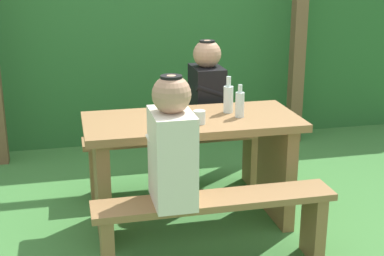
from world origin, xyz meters
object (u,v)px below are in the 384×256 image
(bench_near, at_px, (215,218))
(bench_far, at_px, (175,151))
(drinking_glass, at_px, (199,117))
(bottle_right, at_px, (228,98))
(picnic_table, at_px, (192,153))
(bottle_left, at_px, (240,104))
(person_black_coat, at_px, (207,91))
(person_white_shirt, at_px, (172,145))

(bench_near, xyz_separation_m, bench_far, (0.00, 1.17, 0.00))
(bench_far, height_order, drinking_glass, drinking_glass)
(bottle_right, bearing_deg, bench_far, 117.95)
(picnic_table, distance_m, bottle_left, 0.46)
(bench_near, relative_size, bottle_left, 6.49)
(bench_far, xyz_separation_m, drinking_glass, (0.02, -0.72, 0.48))
(bench_near, height_order, bottle_left, bottle_left)
(picnic_table, distance_m, drinking_glass, 0.32)
(bench_far, xyz_separation_m, person_black_coat, (0.25, -0.00, 0.46))
(picnic_table, bearing_deg, bottle_right, 16.41)
(drinking_glass, distance_m, bottle_left, 0.31)
(picnic_table, bearing_deg, bench_near, -90.00)
(bench_near, relative_size, bench_far, 1.00)
(bench_far, distance_m, person_white_shirt, 1.28)
(bench_near, distance_m, bench_far, 1.17)
(picnic_table, xyz_separation_m, bottle_left, (0.31, -0.05, 0.33))
(bench_far, relative_size, person_black_coat, 1.95)
(bottle_left, bearing_deg, picnic_table, 171.62)
(bench_near, bearing_deg, bottle_left, 60.18)
(drinking_glass, distance_m, bottle_right, 0.33)
(person_black_coat, bearing_deg, picnic_table, -113.32)
(drinking_glass, bearing_deg, bottle_right, 40.24)
(bench_near, distance_m, person_white_shirt, 0.52)
(bottle_right, bearing_deg, picnic_table, -163.59)
(bench_far, bearing_deg, bottle_right, -62.05)
(bench_near, relative_size, drinking_glass, 16.37)
(bench_far, xyz_separation_m, bottle_right, (0.27, -0.50, 0.53))
(bench_near, height_order, bottle_right, bottle_right)
(bench_far, bearing_deg, picnic_table, -90.00)
(drinking_glass, height_order, bottle_right, bottle_right)
(person_white_shirt, distance_m, person_black_coat, 1.26)
(picnic_table, xyz_separation_m, person_black_coat, (0.25, 0.58, 0.27))
(person_white_shirt, height_order, drinking_glass, person_white_shirt)
(drinking_glass, bearing_deg, bench_near, -92.02)
(person_black_coat, distance_m, bottle_right, 0.51)
(bench_near, xyz_separation_m, bottle_left, (0.31, 0.54, 0.52))
(bench_far, distance_m, drinking_glass, 0.86)
(picnic_table, height_order, bottle_left, bottle_left)
(bench_near, bearing_deg, bench_far, 90.00)
(person_black_coat, bearing_deg, bench_near, -102.13)
(person_white_shirt, relative_size, person_black_coat, 1.00)
(bench_near, bearing_deg, bottle_right, 67.99)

